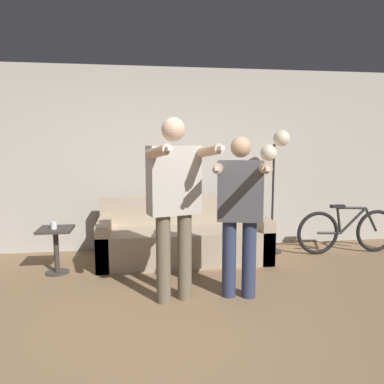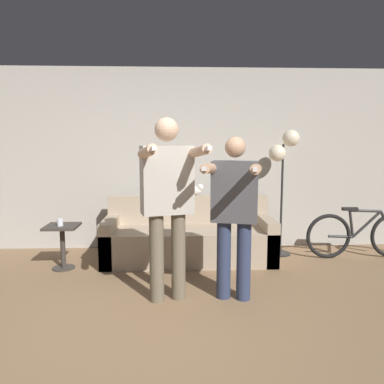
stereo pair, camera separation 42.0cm
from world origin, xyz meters
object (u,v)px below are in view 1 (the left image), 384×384
object	(u,v)px
couch	(184,240)
person_right	(240,207)
side_table	(56,242)
cup	(54,225)
floor_lamp	(275,155)
cat	(184,190)
bicycle	(347,231)
person_left	(174,196)

from	to	relation	value
couch	person_right	world-z (taller)	person_right
couch	side_table	world-z (taller)	couch
cup	couch	bearing A→B (deg)	12.13
person_right	floor_lamp	xyz separation A→B (m)	(0.89, 1.47, 0.45)
side_table	cup	xyz separation A→B (m)	(-0.01, -0.04, 0.21)
couch	cat	size ratio (longest dim) A/B	4.83
couch	side_table	xyz separation A→B (m)	(-1.56, -0.30, 0.11)
bicycle	floor_lamp	bearing A→B (deg)	168.66
cat	person_left	bearing A→B (deg)	-100.06
person_left	floor_lamp	world-z (taller)	person_left
person_left	person_right	size ratio (longest dim) A/B	1.11
person_left	side_table	size ratio (longest dim) A/B	3.26
floor_lamp	cup	size ratio (longest dim) A/B	20.09
cat	floor_lamp	world-z (taller)	floor_lamp
cat	side_table	world-z (taller)	cat
cat	floor_lamp	bearing A→B (deg)	-5.73
person_left	side_table	bearing A→B (deg)	128.29
person_right	cup	size ratio (longest dim) A/B	18.72
person_left	person_right	distance (m)	0.65
couch	bicycle	bearing A→B (deg)	-0.57
person_left	cat	size ratio (longest dim) A/B	3.90
cat	cup	size ratio (longest dim) A/B	5.32
person_right	bicycle	bearing A→B (deg)	47.57
floor_lamp	person_left	bearing A→B (deg)	-136.20
couch	person_right	xyz separation A→B (m)	(0.39, -1.29, 0.65)
couch	cup	distance (m)	1.63
couch	side_table	size ratio (longest dim) A/B	4.03
couch	cat	bearing A→B (deg)	83.08
cup	side_table	bearing A→B (deg)	77.23
couch	person_right	size ratio (longest dim) A/B	1.37
person_left	bicycle	world-z (taller)	person_left
person_left	floor_lamp	xyz separation A→B (m)	(1.53, 1.47, 0.33)
side_table	bicycle	size ratio (longest dim) A/B	0.37
person_left	cup	xyz separation A→B (m)	(-1.32, 0.95, -0.46)
person_left	cat	world-z (taller)	person_left
couch	floor_lamp	size ratio (longest dim) A/B	1.28
cup	person_left	bearing A→B (deg)	-35.84
cat	person_right	bearing A→B (deg)	-77.42
bicycle	couch	bearing A→B (deg)	179.43
cup	bicycle	bearing A→B (deg)	4.63
person_right	cup	distance (m)	2.21
side_table	cup	world-z (taller)	cup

